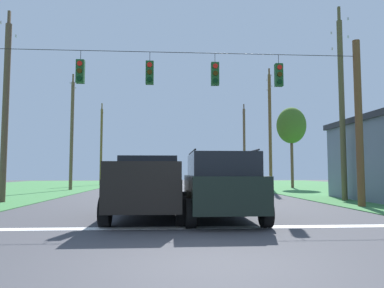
{
  "coord_description": "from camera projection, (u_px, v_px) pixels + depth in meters",
  "views": [
    {
      "loc": [
        -0.54,
        -5.52,
        1.43
      ],
      "look_at": [
        0.35,
        8.07,
        2.48
      ],
      "focal_mm": 34.11,
      "sensor_mm": 36.0,
      "label": 1
    }
  ],
  "objects": [
    {
      "name": "ground_plane",
      "position": [
        204.0,
        269.0,
        5.41
      ],
      "size": [
        120.0,
        120.0,
        0.0
      ],
      "primitive_type": "plane",
      "color": "#3D3D42"
    },
    {
      "name": "lane_dash_0",
      "position": [
        181.0,
        206.0,
        15.35
      ],
      "size": [
        2.5,
        0.15,
        0.01
      ],
      "primitive_type": "cube",
      "rotation": [
        0.0,
        0.0,
        1.57
      ],
      "color": "white",
      "rests_on": "ground"
    },
    {
      "name": "utility_pole_near_left",
      "position": [
        244.0,
        145.0,
        41.81
      ],
      "size": [
        0.28,
        1.63,
        9.29
      ],
      "color": "brown",
      "rests_on": "ground"
    },
    {
      "name": "utility_pole_distant_right",
      "position": [
        72.0,
        133.0,
        29.32
      ],
      "size": [
        0.27,
        1.78,
        9.41
      ],
      "color": "brown",
      "rests_on": "ground"
    },
    {
      "name": "suv_black",
      "position": [
        220.0,
        184.0,
        11.01
      ],
      "size": [
        2.22,
        4.81,
        2.05
      ],
      "color": "black",
      "rests_on": "ground"
    },
    {
      "name": "lane_dash_1",
      "position": [
        177.0,
        196.0,
        21.81
      ],
      "size": [
        2.5,
        0.15,
        0.01
      ],
      "primitive_type": "cube",
      "rotation": [
        0.0,
        0.0,
        1.57
      ],
      "color": "white",
      "rests_on": "ground"
    },
    {
      "name": "utility_pole_far_right",
      "position": [
        270.0,
        128.0,
        31.15
      ],
      "size": [
        0.26,
        1.61,
        10.4
      ],
      "color": "brown",
      "rests_on": "ground"
    },
    {
      "name": "stop_bar_stripe",
      "position": [
        189.0,
        228.0,
        9.39
      ],
      "size": [
        12.46,
        0.45,
        0.01
      ],
      "primitive_type": "cube",
      "color": "white",
      "rests_on": "ground"
    },
    {
      "name": "tree_roadside_right",
      "position": [
        291.0,
        126.0,
        33.06
      ],
      "size": [
        2.64,
        2.64,
        7.3
      ],
      "color": "brown",
      "rests_on": "ground"
    },
    {
      "name": "lane_dash_4",
      "position": [
        173.0,
        184.0,
        42.57
      ],
      "size": [
        2.5,
        0.15,
        0.01
      ],
      "primitive_type": "cube",
      "rotation": [
        0.0,
        0.0,
        1.57
      ],
      "color": "white",
      "rests_on": "ground"
    },
    {
      "name": "utility_pole_mid_right",
      "position": [
        342.0,
        103.0,
        18.58
      ],
      "size": [
        0.28,
        1.93,
        10.03
      ],
      "color": "brown",
      "rests_on": "ground"
    },
    {
      "name": "lane_dash_3",
      "position": [
        173.0,
        185.0,
        39.0
      ],
      "size": [
        2.5,
        0.15,
        0.01
      ],
      "primitive_type": "cube",
      "rotation": [
        0.0,
        0.0,
        1.57
      ],
      "color": "white",
      "rests_on": "ground"
    },
    {
      "name": "pickup_truck",
      "position": [
        148.0,
        187.0,
        11.59
      ],
      "size": [
        2.29,
        5.4,
        1.95
      ],
      "color": "black",
      "rests_on": "ground"
    },
    {
      "name": "distant_car_crossing_white",
      "position": [
        225.0,
        180.0,
        28.11
      ],
      "size": [
        4.45,
        2.35,
        1.52
      ],
      "color": "silver",
      "rests_on": "ground"
    },
    {
      "name": "utility_pole_far_left",
      "position": [
        6.0,
        108.0,
        17.42
      ],
      "size": [
        0.29,
        1.77,
        9.29
      ],
      "color": "brown",
      "rests_on": "ground"
    },
    {
      "name": "utility_pole_distant_left",
      "position": [
        101.0,
        145.0,
        40.97
      ],
      "size": [
        0.26,
        1.78,
        9.23
      ],
      "color": "brown",
      "rests_on": "ground"
    },
    {
      "name": "overhead_signal_span",
      "position": [
        179.0,
        111.0,
        14.77
      ],
      "size": [
        15.39,
        0.31,
        7.02
      ],
      "color": "brown",
      "rests_on": "ground"
    },
    {
      "name": "lane_dash_2",
      "position": [
        175.0,
        191.0,
        27.75
      ],
      "size": [
        2.5,
        0.15,
        0.01
      ],
      "primitive_type": "cube",
      "rotation": [
        0.0,
        0.0,
        1.57
      ],
      "color": "white",
      "rests_on": "ground"
    }
  ]
}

